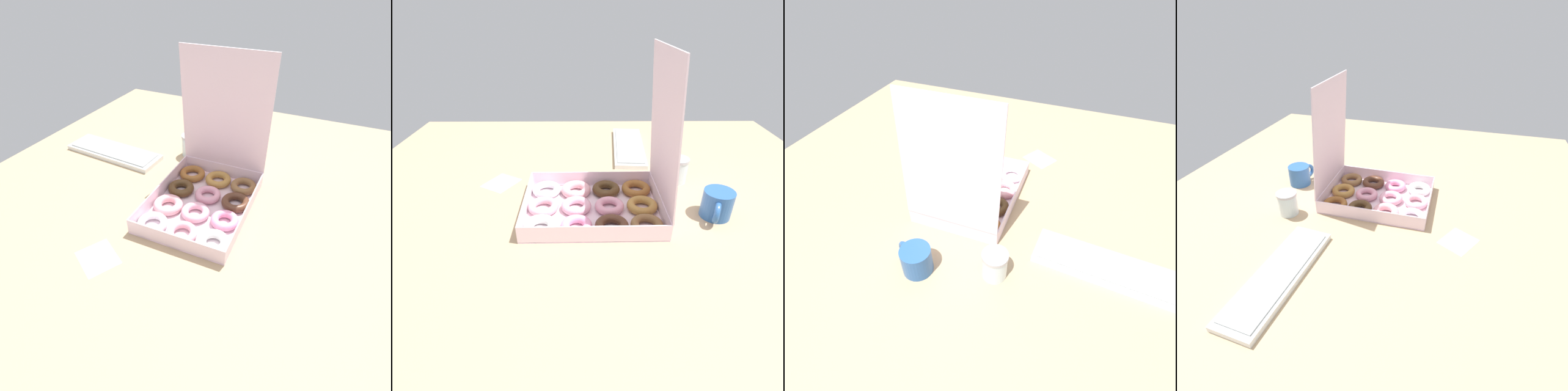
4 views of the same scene
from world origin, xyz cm
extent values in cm
cube|color=tan|center=(0.00, 0.00, -1.00)|extent=(180.00, 180.00, 2.00)
cube|color=white|center=(-3.07, -1.49, 0.20)|extent=(31.56, 41.54, 0.40)
cube|color=white|center=(-18.41, -1.67, 2.95)|extent=(0.89, 41.18, 5.09)
cube|color=white|center=(12.27, -1.31, 2.95)|extent=(0.89, 41.18, 5.09)
cube|color=white|center=(-2.83, -21.87, 2.95)|extent=(30.28, 0.76, 5.09)
cube|color=white|center=(-3.31, 18.90, 2.95)|extent=(30.28, 0.76, 5.09)
cube|color=white|center=(-3.29, 17.52, 26.02)|extent=(31.12, 3.92, 41.08)
torus|color=white|center=(-13.01, -16.74, 1.70)|extent=(13.40, 13.40, 2.36)
torus|color=#E7A1AF|center=(-2.85, -16.68, 1.70)|extent=(13.26, 13.26, 2.36)
torus|color=silver|center=(7.11, -16.33, 1.70)|extent=(12.87, 12.87, 2.76)
torus|color=#F0A5AD|center=(-12.86, -6.89, 1.70)|extent=(11.22, 11.22, 2.79)
torus|color=#F0A7BC|center=(-3.06, -6.55, 1.70)|extent=(9.69, 9.69, 2.47)
torus|color=pink|center=(6.91, -6.26, 1.70)|extent=(12.43, 12.43, 2.57)
torus|color=#50341A|center=(-13.19, 3.26, 1.70)|extent=(11.14, 11.14, 2.79)
torus|color=pink|center=(-2.97, 3.71, 1.70)|extent=(12.76, 12.76, 2.37)
torus|color=#553120|center=(7.13, 3.70, 1.70)|extent=(13.42, 13.42, 2.63)
torus|color=#9D602B|center=(-13.43, 13.39, 1.70)|extent=(13.61, 13.61, 2.46)
torus|color=#B7823C|center=(-3.08, 13.83, 1.70)|extent=(13.41, 13.41, 2.55)
torus|color=olive|center=(6.81, 13.65, 1.70)|extent=(12.97, 12.97, 2.43)
cube|color=white|center=(-51.55, 15.49, 0.90)|extent=(42.50, 15.44, 1.80)
cube|color=#959895|center=(-51.55, 15.49, 2.00)|extent=(39.04, 13.18, 0.40)
cylinder|color=#295796|center=(0.16, 35.42, 4.26)|extent=(8.99, 8.99, 8.52)
torus|color=#295796|center=(4.60, 33.57, 4.26)|extent=(6.52, 3.95, 6.39)
cylinder|color=black|center=(0.16, 35.42, 6.99)|extent=(7.91, 7.91, 0.51)
cylinder|color=silver|center=(-21.59, 28.95, 4.01)|extent=(7.22, 7.22, 8.02)
cylinder|color=#B2B2B7|center=(-21.59, 28.95, 8.52)|extent=(7.58, 7.58, 1.00)
cube|color=white|center=(-20.58, -34.02, 0.07)|extent=(14.53, 13.90, 0.15)
camera|label=1|loc=(28.05, -74.25, 66.40)|focal=28.00mm
camera|label=2|loc=(75.30, -3.59, 53.98)|focal=28.00mm
camera|label=3|loc=(-36.63, 78.67, 76.35)|focal=28.00mm
camera|label=4|loc=(-104.05, -28.18, 67.98)|focal=28.00mm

